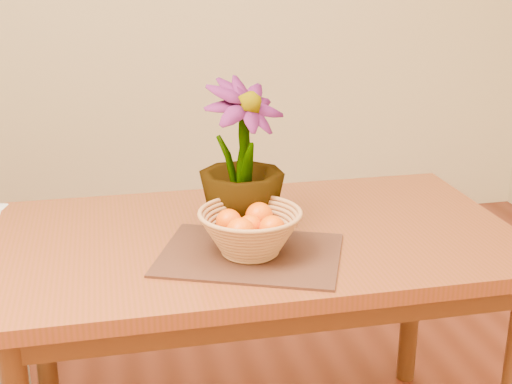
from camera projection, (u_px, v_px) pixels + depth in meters
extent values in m
cube|color=maroon|center=(258.00, 240.00, 1.93)|extent=(1.40, 0.80, 0.04)
cube|color=#452510|center=(258.00, 260.00, 1.95)|extent=(1.28, 0.68, 0.08)
cylinder|color=#452510|center=(43.00, 328.00, 2.23)|extent=(0.06, 0.06, 0.71)
cylinder|color=#452510|center=(412.00, 289.00, 2.48)|extent=(0.06, 0.06, 0.71)
cube|color=#3D2016|center=(250.00, 255.00, 1.79)|extent=(0.54, 0.48, 0.01)
cylinder|color=#AC7647|center=(250.00, 252.00, 1.78)|extent=(0.13, 0.13, 0.01)
sphere|color=#FD6404|center=(250.00, 226.00, 1.76)|extent=(0.06, 0.06, 0.06)
sphere|color=#FD6404|center=(259.00, 216.00, 1.81)|extent=(0.07, 0.07, 0.07)
sphere|color=#FD6404|center=(229.00, 222.00, 1.78)|extent=(0.06, 0.06, 0.06)
sphere|color=#FD6404|center=(240.00, 232.00, 1.71)|extent=(0.07, 0.07, 0.07)
sphere|color=#FD6404|center=(272.00, 228.00, 1.74)|extent=(0.06, 0.06, 0.06)
imported|color=#1B4714|center=(242.00, 158.00, 1.88)|extent=(0.32, 0.32, 0.41)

